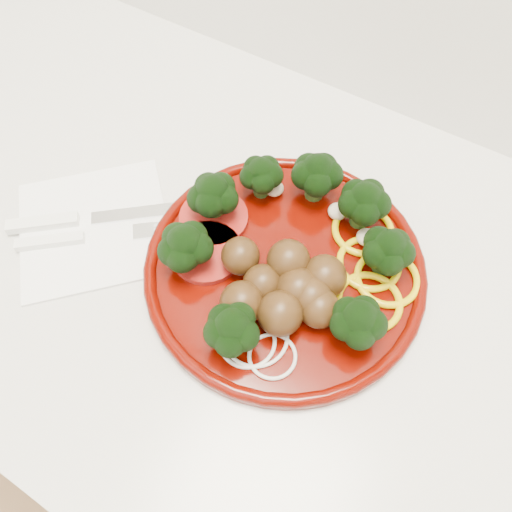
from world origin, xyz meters
The scene contains 5 objects.
counter centered at (0.00, 1.70, 0.45)m, with size 2.40×0.60×0.90m.
plate centered at (0.19, 1.71, 0.92)m, with size 0.30×0.30×0.07m.
napkin centered at (-0.03, 1.64, 0.90)m, with size 0.17×0.17×0.00m, color white.
knife centered at (-0.05, 1.64, 0.91)m, with size 0.16×0.14×0.01m.
fork centered at (-0.04, 1.61, 0.91)m, with size 0.15×0.13×0.01m.
Camera 1 is at (0.30, 1.46, 1.37)m, focal length 35.00 mm.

